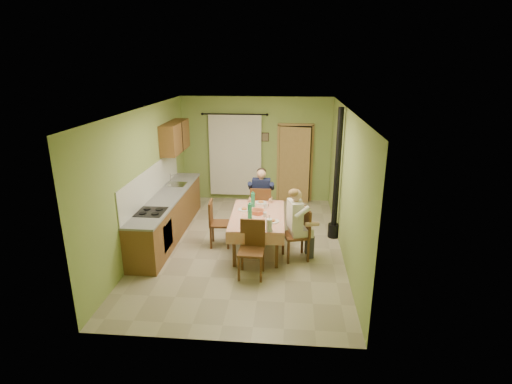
# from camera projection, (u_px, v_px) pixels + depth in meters

# --- Properties ---
(floor) EXTENTS (4.00, 6.00, 0.01)m
(floor) POSITION_uv_depth(u_px,v_px,m) (244.00, 246.00, 8.32)
(floor) COLOR tan
(floor) RESTS_ON ground
(room_shell) EXTENTS (4.04, 6.04, 2.82)m
(room_shell) POSITION_uv_depth(u_px,v_px,m) (243.00, 161.00, 7.75)
(room_shell) COLOR #8CA554
(room_shell) RESTS_ON ground
(kitchen_run) EXTENTS (0.64, 3.64, 1.56)m
(kitchen_run) POSITION_uv_depth(u_px,v_px,m) (168.00, 214.00, 8.69)
(kitchen_run) COLOR brown
(kitchen_run) RESTS_ON ground
(upper_cabinets) EXTENTS (0.35, 1.40, 0.70)m
(upper_cabinets) POSITION_uv_depth(u_px,v_px,m) (175.00, 137.00, 9.47)
(upper_cabinets) COLOR brown
(upper_cabinets) RESTS_ON room_shell
(curtain) EXTENTS (1.70, 0.07, 2.22)m
(curtain) POSITION_uv_depth(u_px,v_px,m) (235.00, 155.00, 10.72)
(curtain) COLOR black
(curtain) RESTS_ON ground
(doorway) EXTENTS (0.96, 0.23, 2.15)m
(doorway) POSITION_uv_depth(u_px,v_px,m) (295.00, 164.00, 10.68)
(doorway) COLOR black
(doorway) RESTS_ON ground
(dining_table) EXTENTS (1.11, 1.79, 0.76)m
(dining_table) POSITION_uv_depth(u_px,v_px,m) (258.00, 232.00, 8.04)
(dining_table) COLOR tan
(dining_table) RESTS_ON ground
(tableware) EXTENTS (0.85, 1.66, 0.33)m
(tableware) POSITION_uv_depth(u_px,v_px,m) (258.00, 213.00, 7.80)
(tableware) COLOR white
(tableware) RESTS_ON dining_table
(chair_far) EXTENTS (0.46, 0.46, 1.03)m
(chair_far) POSITION_uv_depth(u_px,v_px,m) (261.00, 217.00, 9.06)
(chair_far) COLOR #563117
(chair_far) RESTS_ON ground
(chair_near) EXTENTS (0.46, 0.46, 1.01)m
(chair_near) POSITION_uv_depth(u_px,v_px,m) (251.00, 261.00, 7.07)
(chair_near) COLOR #563117
(chair_near) RESTS_ON ground
(chair_right) EXTENTS (0.56, 0.56, 1.01)m
(chair_right) POSITION_uv_depth(u_px,v_px,m) (296.00, 244.00, 7.70)
(chair_right) COLOR #563117
(chair_right) RESTS_ON ground
(chair_left) EXTENTS (0.43, 0.43, 0.97)m
(chair_left) POSITION_uv_depth(u_px,v_px,m) (220.00, 232.00, 8.26)
(chair_left) COLOR #563117
(chair_left) RESTS_ON ground
(man_far) EXTENTS (0.58, 0.47, 1.39)m
(man_far) POSITION_uv_depth(u_px,v_px,m) (261.00, 192.00, 8.89)
(man_far) COLOR #141938
(man_far) RESTS_ON chair_far
(man_right) EXTENTS (0.56, 0.64, 1.39)m
(man_right) POSITION_uv_depth(u_px,v_px,m) (297.00, 216.00, 7.52)
(man_right) COLOR silver
(man_right) RESTS_ON chair_right
(stove_flue) EXTENTS (0.24, 0.24, 2.80)m
(stove_flue) POSITION_uv_depth(u_px,v_px,m) (336.00, 192.00, 8.41)
(stove_flue) COLOR black
(stove_flue) RESTS_ON ground
(picture_back) EXTENTS (0.19, 0.03, 0.23)m
(picture_back) POSITION_uv_depth(u_px,v_px,m) (265.00, 137.00, 10.57)
(picture_back) COLOR black
(picture_back) RESTS_ON room_shell
(picture_right) EXTENTS (0.03, 0.31, 0.21)m
(picture_right) POSITION_uv_depth(u_px,v_px,m) (339.00, 148.00, 8.72)
(picture_right) COLOR brown
(picture_right) RESTS_ON room_shell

